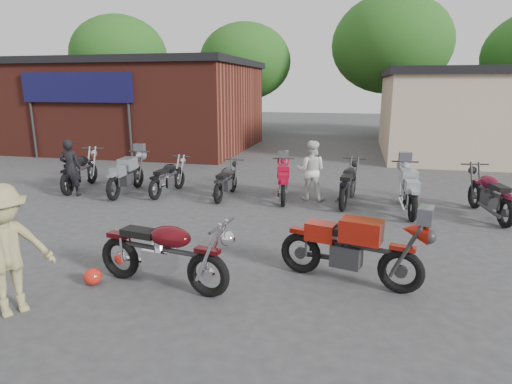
% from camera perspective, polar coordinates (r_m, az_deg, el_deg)
% --- Properties ---
extents(ground, '(90.00, 90.00, 0.00)m').
position_cam_1_polar(ground, '(7.05, -7.25, -11.89)').
color(ground, '#39383B').
extents(brick_building, '(12.00, 8.00, 4.00)m').
position_cam_1_polar(brick_building, '(22.93, -16.57, 10.76)').
color(brick_building, maroon).
rests_on(brick_building, ground).
extents(stucco_building, '(10.00, 8.00, 3.50)m').
position_cam_1_polar(stucco_building, '(21.87, 30.10, 8.69)').
color(stucco_building, tan).
rests_on(stucco_building, ground).
extents(tree_0, '(6.56, 6.56, 8.20)m').
position_cam_1_polar(tree_0, '(32.34, -17.64, 15.19)').
color(tree_0, '#184311').
rests_on(tree_0, ground).
extents(tree_1, '(5.92, 5.92, 7.40)m').
position_cam_1_polar(tree_1, '(28.87, -1.44, 15.24)').
color(tree_1, '#184311').
rests_on(tree_1, ground).
extents(tree_2, '(7.04, 7.04, 8.80)m').
position_cam_1_polar(tree_2, '(28.01, 17.43, 16.11)').
color(tree_2, '#184311').
rests_on(tree_2, ground).
extents(vintage_motorcycle, '(2.33, 1.11, 1.30)m').
position_cam_1_polar(vintage_motorcycle, '(6.73, -12.21, -7.38)').
color(vintage_motorcycle, '#4A090E').
rests_on(vintage_motorcycle, ground).
extents(sportbike, '(2.33, 1.25, 1.29)m').
position_cam_1_polar(sportbike, '(6.91, 12.68, -6.89)').
color(sportbike, '#9F190D').
rests_on(sportbike, ground).
extents(helmet, '(0.33, 0.33, 0.27)m').
position_cam_1_polar(helmet, '(7.36, -20.94, -10.48)').
color(helmet, red).
rests_on(helmet, ground).
extents(person_dark, '(0.64, 0.47, 1.61)m').
position_cam_1_polar(person_dark, '(13.19, -23.49, 2.96)').
color(person_dark, black).
rests_on(person_dark, ground).
extents(person_light, '(0.81, 0.64, 1.64)m').
position_cam_1_polar(person_light, '(11.74, 7.33, 2.86)').
color(person_light, silver).
rests_on(person_light, ground).
extents(person_tan, '(1.22, 1.36, 1.83)m').
position_cam_1_polar(person_tan, '(6.69, -30.35, -6.77)').
color(person_tan, '#99915E').
rests_on(person_tan, ground).
extents(row_bike_0, '(1.05, 2.25, 1.25)m').
position_cam_1_polar(row_bike_0, '(14.01, -22.43, 2.90)').
color(row_bike_0, black).
rests_on(row_bike_0, ground).
extents(row_bike_1, '(0.84, 2.17, 1.23)m').
position_cam_1_polar(row_bike_1, '(12.96, -16.91, 2.49)').
color(row_bike_1, gray).
rests_on(row_bike_1, ground).
extents(row_bike_2, '(0.79, 1.94, 1.09)m').
position_cam_1_polar(row_bike_2, '(12.62, -11.66, 2.19)').
color(row_bike_2, black).
rests_on(row_bike_2, ground).
extents(row_bike_3, '(0.62, 1.84, 1.06)m').
position_cam_1_polar(row_bike_3, '(12.00, -4.00, 1.77)').
color(row_bike_3, black).
rests_on(row_bike_3, ground).
extents(row_bike_4, '(0.97, 2.03, 1.13)m').
position_cam_1_polar(row_bike_4, '(11.77, 3.64, 1.70)').
color(row_bike_4, '#B20E2C').
rests_on(row_bike_4, ground).
extents(row_bike_5, '(0.96, 2.17, 1.21)m').
position_cam_1_polar(row_bike_5, '(11.58, 12.26, 1.41)').
color(row_bike_5, black).
rests_on(row_bike_5, ground).
extents(row_bike_6, '(0.78, 2.17, 1.25)m').
position_cam_1_polar(row_bike_6, '(11.20, 19.69, 0.57)').
color(row_bike_6, '#989CA6').
rests_on(row_bike_6, ground).
extents(row_bike_7, '(1.06, 2.24, 1.25)m').
position_cam_1_polar(row_bike_7, '(11.56, 28.74, 0.05)').
color(row_bike_7, '#530A1E').
rests_on(row_bike_7, ground).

